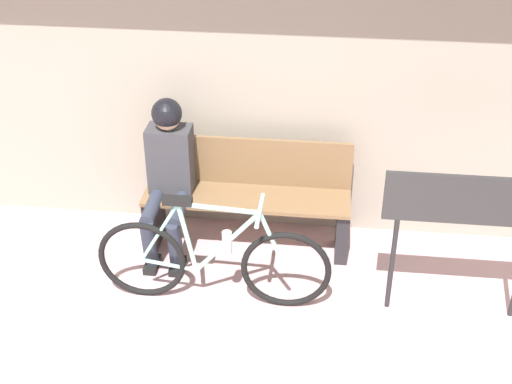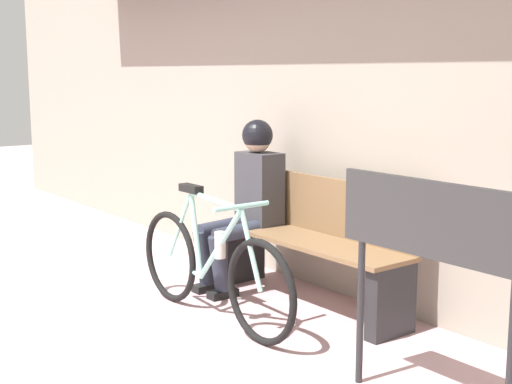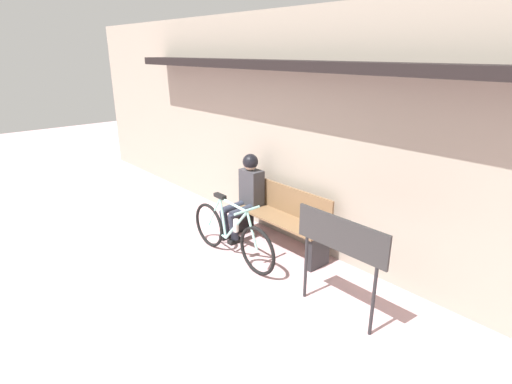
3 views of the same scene
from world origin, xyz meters
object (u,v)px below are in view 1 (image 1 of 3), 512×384
object	(u,v)px
bicycle	(213,261)
signboard	(466,210)
park_bench_near	(248,199)
person_seated	(168,168)

from	to	relation	value
bicycle	signboard	xyz separation A→B (m)	(1.69, 0.08, 0.50)
park_bench_near	bicycle	xyz separation A→B (m)	(-0.15, -0.75, -0.06)
park_bench_near	person_seated	distance (m)	0.68
park_bench_near	bicycle	bearing A→B (deg)	-101.42
signboard	person_seated	bearing A→B (deg)	165.20
signboard	bicycle	bearing A→B (deg)	-177.37
park_bench_near	person_seated	bearing A→B (deg)	-169.18
park_bench_near	signboard	world-z (taller)	signboard
bicycle	person_seated	bearing A→B (deg)	124.78
person_seated	signboard	size ratio (longest dim) A/B	1.13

